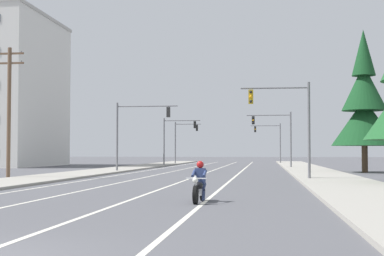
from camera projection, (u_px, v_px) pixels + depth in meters
lane_stripe_center at (211, 171)px, 54.04m from camera, size 0.16×100.00×0.01m
lane_stripe_left at (176, 171)px, 54.47m from camera, size 0.16×100.00×0.01m
lane_stripe_right at (242, 171)px, 53.69m from camera, size 0.16×100.00×0.01m
lane_stripe_far_left at (146, 171)px, 54.82m from camera, size 0.16×100.00×0.01m
sidewalk_kerb_right at (316, 173)px, 47.94m from camera, size 4.40×110.00×0.14m
sidewalk_kerb_left at (99, 172)px, 50.27m from camera, size 4.40×110.00×0.14m
motorcycle_with_rider at (199, 186)px, 20.43m from camera, size 0.70×2.19×1.46m
traffic_signal_near_right at (289, 116)px, 36.39m from camera, size 4.36×0.37×6.20m
traffic_signal_near_left at (135, 125)px, 51.24m from camera, size 5.57×0.37×6.20m
traffic_signal_mid_right at (278, 131)px, 63.39m from camera, size 4.91×0.39×6.20m
traffic_signal_mid_left at (174, 134)px, 74.57m from camera, size 4.82×0.39×6.20m
traffic_signal_far_right at (272, 137)px, 88.89m from camera, size 4.61×0.54×6.20m
traffic_signal_far_left at (182, 137)px, 83.96m from camera, size 3.82×0.51×6.20m
utility_pole_left_near at (9, 108)px, 38.49m from camera, size 1.99×0.26×8.79m
conifer_tree_right_verge_far at (364, 107)px, 50.29m from camera, size 5.70×5.70×12.55m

